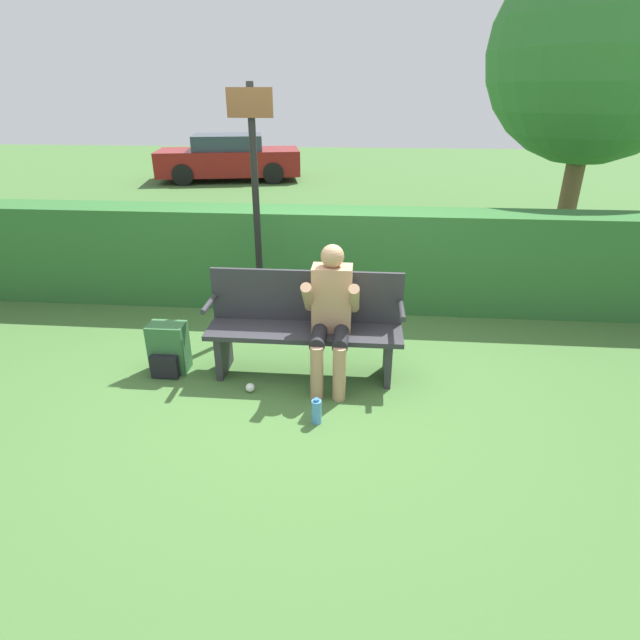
# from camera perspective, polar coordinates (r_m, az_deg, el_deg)

# --- Properties ---
(ground_plane) EXTENTS (40.00, 40.00, 0.00)m
(ground_plane) POSITION_cam_1_polar(r_m,az_deg,el_deg) (4.66, -1.74, -6.18)
(ground_plane) COLOR #426B33
(hedge_back) EXTENTS (12.00, 0.55, 1.16)m
(hedge_back) POSITION_cam_1_polar(r_m,az_deg,el_deg) (5.96, 0.07, 7.05)
(hedge_back) COLOR #2D662D
(hedge_back) RESTS_ON ground
(park_bench) EXTENTS (1.74, 0.43, 0.94)m
(park_bench) POSITION_cam_1_polar(r_m,az_deg,el_deg) (4.49, -1.72, -0.44)
(park_bench) COLOR #2D2D33
(park_bench) RESTS_ON ground
(person_seated) EXTENTS (0.48, 0.59, 1.23)m
(person_seated) POSITION_cam_1_polar(r_m,az_deg,el_deg) (4.27, 1.27, 1.03)
(person_seated) COLOR tan
(person_seated) RESTS_ON ground
(backpack) EXTENTS (0.33, 0.29, 0.47)m
(backpack) POSITION_cam_1_polar(r_m,az_deg,el_deg) (4.81, -16.93, -3.23)
(backpack) COLOR #336638
(backpack) RESTS_ON ground
(water_bottle) EXTENTS (0.08, 0.08, 0.22)m
(water_bottle) POSITION_cam_1_polar(r_m,az_deg,el_deg) (3.98, -0.40, -10.40)
(water_bottle) COLOR #4C8CCC
(water_bottle) RESTS_ON ground
(signpost) EXTENTS (0.43, 0.09, 2.47)m
(signpost) POSITION_cam_1_polar(r_m,az_deg,el_deg) (5.16, -7.38, 13.80)
(signpost) COLOR black
(signpost) RESTS_ON ground
(parked_car) EXTENTS (4.23, 2.45, 1.25)m
(parked_car) POSITION_cam_1_polar(r_m,az_deg,el_deg) (15.29, -10.35, 17.72)
(parked_car) COLOR maroon
(parked_car) RESTS_ON ground
(tree) EXTENTS (3.09, 3.09, 4.43)m
(tree) POSITION_cam_1_polar(r_m,az_deg,el_deg) (8.91, 29.29, 25.15)
(tree) COLOR brown
(tree) RESTS_ON ground
(litter_crumple) EXTENTS (0.08, 0.08, 0.08)m
(litter_crumple) POSITION_cam_1_polar(r_m,az_deg,el_deg) (4.42, -7.98, -7.65)
(litter_crumple) COLOR silver
(litter_crumple) RESTS_ON ground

